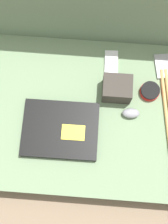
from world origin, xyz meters
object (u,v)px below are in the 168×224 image
at_px(laptop, 60,130).
at_px(phone_black, 111,63).
at_px(camera_pouch, 117,89).
at_px(computer_mouse, 131,113).
at_px(speaker_puck, 150,91).
at_px(phone_silver, 163,66).

distance_m(laptop, phone_black, 0.35).
bearing_deg(camera_pouch, computer_mouse, -55.32).
height_order(speaker_puck, phone_silver, speaker_puck).
xyz_separation_m(laptop, phone_black, (0.18, 0.30, -0.01)).
xyz_separation_m(computer_mouse, speaker_puck, (0.07, 0.10, -0.00)).
height_order(speaker_puck, phone_black, speaker_puck).
bearing_deg(phone_silver, camera_pouch, -155.24).
relative_size(computer_mouse, phone_silver, 0.61).
height_order(laptop, speaker_puck, laptop).
bearing_deg(laptop, speaker_puck, 27.67).
distance_m(laptop, camera_pouch, 0.28).
bearing_deg(camera_pouch, phone_black, 102.00).
relative_size(laptop, phone_black, 2.63).
distance_m(computer_mouse, speaker_puck, 0.12).
distance_m(computer_mouse, camera_pouch, 0.11).
bearing_deg(speaker_puck, laptop, -151.85).
height_order(computer_mouse, camera_pouch, camera_pouch).
distance_m(laptop, speaker_puck, 0.39).
xyz_separation_m(computer_mouse, camera_pouch, (-0.06, 0.09, 0.03)).
height_order(laptop, camera_pouch, camera_pouch).
bearing_deg(phone_black, speaker_puck, -37.42).
relative_size(phone_silver, camera_pouch, 1.01).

